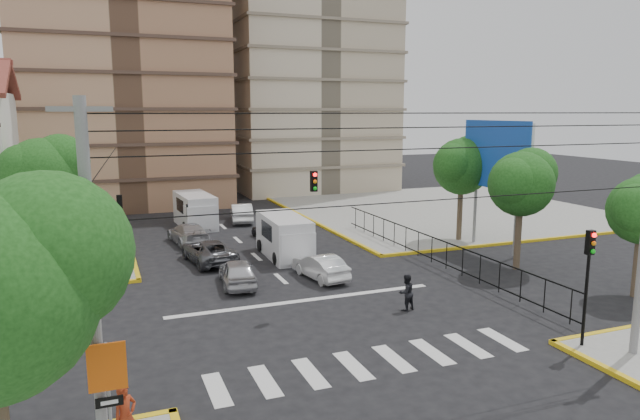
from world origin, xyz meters
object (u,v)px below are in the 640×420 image
district_sign (108,378)px  van_right_lane (285,238)px  traffic_light_nw (121,222)px  van_left_lane (196,211)px  car_silver_front_left (238,272)px  traffic_light_se (588,269)px  pedestrian_sw_corner (125,416)px  car_white_front_right (320,267)px  pedestrian_crosswalk (406,292)px

district_sign → van_right_lane: district_sign is taller
traffic_light_nw → van_left_lane: bearing=65.3°
van_left_lane → car_silver_front_left: size_ratio=1.41×
traffic_light_se → car_silver_front_left: bearing=129.3°
traffic_light_nw → pedestrian_sw_corner: bearing=-92.3°
car_white_front_right → pedestrian_sw_corner: size_ratio=2.31×
van_right_lane → car_silver_front_left: (-4.04, -4.53, -0.52)m
van_left_lane → car_white_front_right: van_left_lane is taller
traffic_light_se → district_sign: 16.68m
traffic_light_nw → van_left_lane: (5.83, 12.67, -1.87)m
district_sign → pedestrian_crosswalk: district_sign is taller
van_right_lane → pedestrian_sw_corner: (-10.07, -17.75, -0.20)m
traffic_light_nw → van_right_lane: bearing=8.4°
car_silver_front_left → car_white_front_right: size_ratio=1.02×
van_right_lane → van_left_lane: bearing=109.1°
district_sign → van_left_lane: district_sign is taller
traffic_light_se → pedestrian_sw_corner: size_ratio=2.52×
traffic_light_nw → pedestrian_sw_corner: 16.49m
car_silver_front_left → pedestrian_sw_corner: 14.53m
van_right_lane → traffic_light_se: bearing=-68.6°
van_right_lane → pedestrian_sw_corner: van_right_lane is taller
traffic_light_nw → district_sign: bearing=-93.4°
traffic_light_se → pedestrian_sw_corner: (-16.25, -0.75, -2.09)m
traffic_light_nw → van_right_lane: 9.72m
car_white_front_right → pedestrian_crosswalk: pedestrian_crosswalk is taller
van_right_lane → district_sign: bearing=-118.0°
van_right_lane → car_white_front_right: size_ratio=1.39×
car_silver_front_left → car_white_front_right: car_silver_front_left is taller
traffic_light_se → van_right_lane: (-6.17, 17.00, -1.89)m
traffic_light_se → van_left_lane: 29.97m
van_left_lane → car_silver_front_left: van_left_lane is taller
traffic_light_se → car_silver_front_left: traffic_light_se is taller
district_sign → traffic_light_nw: bearing=86.6°
van_left_lane → car_silver_front_left: (-0.44, -15.80, -0.54)m
district_sign → car_silver_front_left: district_sign is taller
traffic_light_nw → car_white_front_right: bearing=-19.9°
traffic_light_se → van_right_lane: traffic_light_se is taller
van_left_lane → van_right_lane: bearing=-76.6°
van_left_lane → pedestrian_crosswalk: (5.73, -22.16, -0.41)m
van_left_lane → pedestrian_crosswalk: bearing=-79.8°
traffic_light_nw → van_right_lane: traffic_light_nw is taller
traffic_light_se → traffic_light_nw: 22.06m
pedestrian_crosswalk → van_right_lane: bearing=-91.7°
traffic_light_se → car_white_front_right: 13.62m
car_silver_front_left → traffic_light_se: bearing=135.1°
van_left_lane → pedestrian_sw_corner: size_ratio=3.32×
district_sign → car_silver_front_left: (6.39, 13.91, -1.75)m
van_left_lane → pedestrian_crosswalk: van_left_lane is taller
van_right_lane → van_left_lane: van_left_lane is taller
car_silver_front_left → pedestrian_crosswalk: 8.87m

